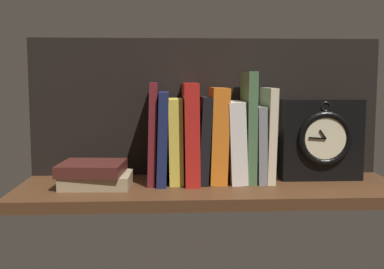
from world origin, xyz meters
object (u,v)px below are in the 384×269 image
(book_navy_bierce, at_px, (163,137))
(book_green_romantic, at_px, (248,127))
(book_yellow_seinlanguage, at_px, (176,140))
(book_orange_pandolfini, at_px, (218,135))
(framed_clock, at_px, (322,139))
(book_cream_twain, at_px, (268,134))
(book_red_requiem, at_px, (191,133))
(book_maroon_dawkins, at_px, (153,133))
(book_stack_side, at_px, (95,175))
(book_gray_chess, at_px, (258,143))
(book_white_catcher, at_px, (235,141))
(book_black_skeptic, at_px, (204,139))

(book_navy_bierce, xyz_separation_m, book_green_romantic, (0.20, 0.00, 0.02))
(book_yellow_seinlanguage, distance_m, book_orange_pandolfini, 0.10)
(framed_clock, bearing_deg, book_cream_twain, 179.94)
(book_red_requiem, xyz_separation_m, framed_clock, (0.31, -0.00, -0.02))
(book_orange_pandolfini, relative_size, book_cream_twain, 1.00)
(book_maroon_dawkins, distance_m, book_yellow_seinlanguage, 0.06)
(book_maroon_dawkins, distance_m, book_stack_side, 0.16)
(book_orange_pandolfini, xyz_separation_m, book_gray_chess, (0.10, 0.00, -0.02))
(framed_clock, bearing_deg, book_gray_chess, 179.95)
(book_white_catcher, bearing_deg, book_black_skeptic, 180.00)
(book_maroon_dawkins, relative_size, book_black_skeptic, 1.17)
(book_green_romantic, bearing_deg, book_black_skeptic, 180.00)
(book_maroon_dawkins, xyz_separation_m, book_gray_chess, (0.25, 0.00, -0.03))
(book_orange_pandolfini, xyz_separation_m, book_green_romantic, (0.07, 0.00, 0.02))
(book_navy_bierce, distance_m, book_white_catcher, 0.17)
(book_navy_bierce, height_order, book_red_requiem, book_red_requiem)
(book_green_romantic, relative_size, book_gray_chess, 1.45)
(book_red_requiem, height_order, book_gray_chess, book_red_requiem)
(book_navy_bierce, height_order, book_white_catcher, book_navy_bierce)
(book_black_skeptic, distance_m, book_gray_chess, 0.13)
(book_maroon_dawkins, xyz_separation_m, book_red_requiem, (0.09, 0.00, -0.00))
(book_green_romantic, bearing_deg, book_red_requiem, 180.00)
(book_yellow_seinlanguage, distance_m, book_red_requiem, 0.04)
(book_yellow_seinlanguage, bearing_deg, book_green_romantic, 0.00)
(framed_clock, bearing_deg, book_navy_bierce, 179.98)
(book_yellow_seinlanguage, xyz_separation_m, book_cream_twain, (0.22, 0.00, 0.01))
(book_navy_bierce, distance_m, book_orange_pandolfini, 0.13)
(book_red_requiem, distance_m, book_black_skeptic, 0.03)
(book_yellow_seinlanguage, distance_m, book_cream_twain, 0.22)
(book_yellow_seinlanguage, relative_size, book_orange_pandolfini, 0.88)
(book_maroon_dawkins, bearing_deg, book_orange_pandolfini, 0.00)
(book_navy_bierce, relative_size, book_stack_side, 1.29)
(book_white_catcher, height_order, book_cream_twain, book_cream_twain)
(book_orange_pandolfini, bearing_deg, framed_clock, -0.03)
(book_red_requiem, bearing_deg, book_navy_bierce, 180.00)
(book_navy_bierce, xyz_separation_m, book_stack_side, (-0.15, -0.05, -0.08))
(book_white_catcher, xyz_separation_m, book_gray_chess, (0.06, 0.00, -0.01))
(book_red_requiem, relative_size, book_cream_twain, 1.05)
(book_black_skeptic, xyz_separation_m, book_stack_side, (-0.25, -0.05, -0.07))
(book_gray_chess, height_order, book_cream_twain, book_cream_twain)
(framed_clock, relative_size, book_stack_side, 1.18)
(book_red_requiem, distance_m, framed_clock, 0.31)
(framed_clock, height_order, book_stack_side, framed_clock)
(book_orange_pandolfini, relative_size, book_stack_side, 1.35)
(book_black_skeptic, bearing_deg, book_white_catcher, 0.00)
(book_red_requiem, bearing_deg, book_cream_twain, 0.00)
(book_maroon_dawkins, distance_m, framed_clock, 0.40)
(book_yellow_seinlanguage, relative_size, book_green_romantic, 0.76)
(book_navy_bierce, height_order, framed_clock, book_navy_bierce)
(book_gray_chess, bearing_deg, book_yellow_seinlanguage, 180.00)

